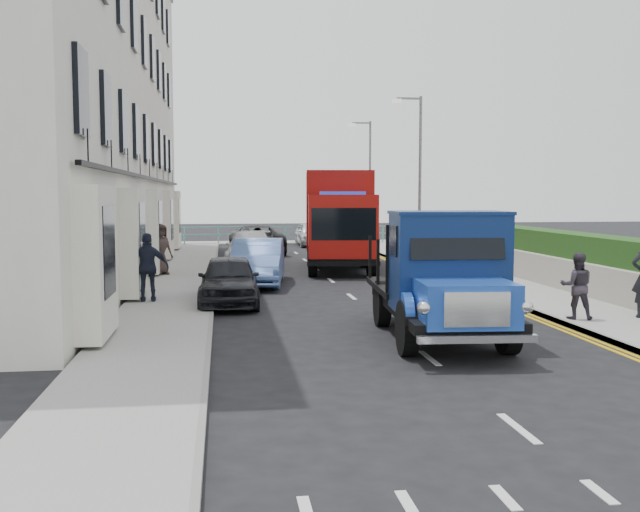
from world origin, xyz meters
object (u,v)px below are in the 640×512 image
at_px(lamp_far, 368,177).
at_px(parked_car_front, 229,280).
at_px(red_lorry, 338,217).
at_px(lamp_mid, 417,170).
at_px(bedford_lorry, 446,285).

height_order(lamp_far, parked_car_front, lamp_far).
bearing_deg(parked_car_front, lamp_far, 68.84).
distance_m(lamp_far, red_lorry, 10.48).
xyz_separation_m(lamp_mid, parked_car_front, (-7.78, -9.00, -3.31)).
bearing_deg(lamp_far, parked_car_front, -112.26).
bearing_deg(red_lorry, parked_car_front, -109.77).
distance_m(lamp_far, parked_car_front, 20.80).
bearing_deg(lamp_mid, bedford_lorry, -103.29).
bearing_deg(lamp_mid, parked_car_front, -130.84).
distance_m(red_lorry, parked_car_front, 10.37).
xyz_separation_m(lamp_mid, bedford_lorry, (-3.52, -14.88, -2.78)).
bearing_deg(bedford_lorry, lamp_far, 85.89).
relative_size(lamp_mid, lamp_far, 1.00).
distance_m(lamp_mid, red_lorry, 3.75).
distance_m(lamp_mid, bedford_lorry, 15.54).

